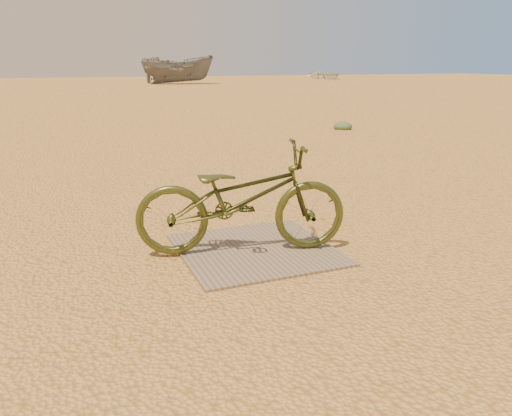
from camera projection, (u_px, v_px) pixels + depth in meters
name	position (u px, v px, depth m)	size (l,w,h in m)	color
ground	(234.00, 284.00, 3.82)	(120.00, 120.00, 0.00)	tan
plywood_board	(256.00, 250.00, 4.48)	(1.33, 1.32, 0.02)	#816E57
bicycle	(242.00, 199.00, 4.30)	(0.63, 1.82, 0.96)	#3F451C
boat_mid_right	(178.00, 70.00, 39.55)	(2.15, 5.70, 2.21)	slate
boat_far_right	(326.00, 74.00, 52.06)	(3.24, 4.54, 0.94)	silver
kale_b	(343.00, 129.00, 12.69)	(0.47, 0.47, 0.26)	#53754D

